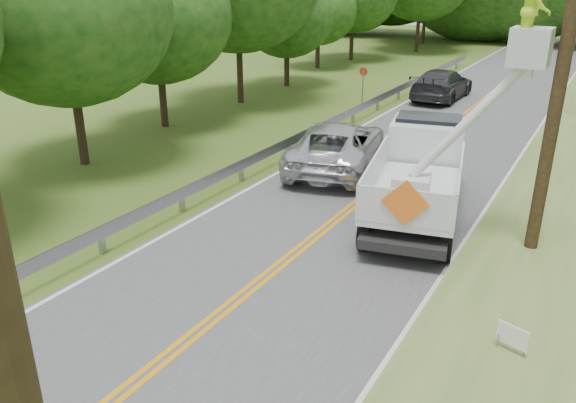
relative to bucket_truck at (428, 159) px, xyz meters
The scene contains 7 objects.
road 4.02m from the bucket_truck, 119.50° to the left, with size 7.20×96.00×0.03m.
guardrail 7.24m from the bucket_truck, 144.65° to the left, with size 0.18×48.00×0.77m.
bucket_truck is the anchor object (origin of this frame).
suv_silver 4.33m from the bucket_truck, 152.04° to the left, with size 2.72×5.90×1.64m, color silver.
suv_darkgrey 15.88m from the bucket_truck, 104.33° to the left, with size 2.22×5.47×1.59m, color #323339.
stop_sign_permanent 12.91m from the bucket_truck, 121.22° to the left, with size 0.44×0.06×2.08m.
yard_sign 7.22m from the bucket_truck, 60.83° to the right, with size 0.55×0.19×0.82m.
Camera 1 is at (6.07, -4.48, 6.42)m, focal length 35.35 mm.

